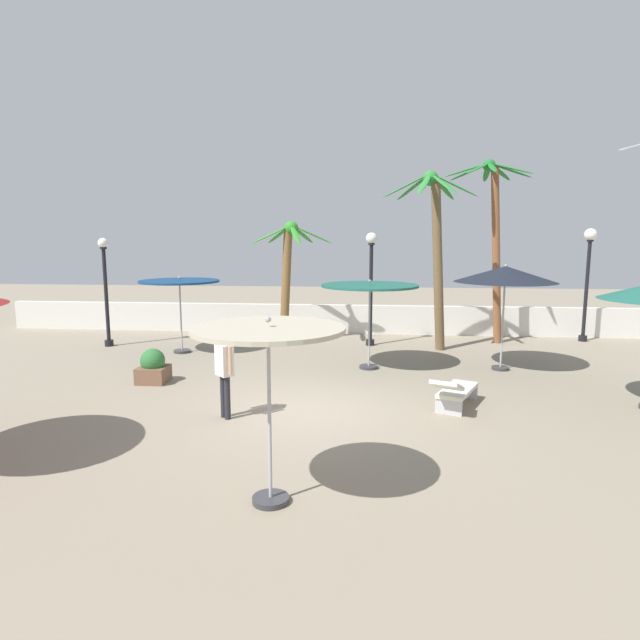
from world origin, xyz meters
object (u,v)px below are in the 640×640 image
at_px(patio_umbrella_3, 505,275).
at_px(palm_tree_1, 436,240).
at_px(lamp_post_0, 371,276).
at_px(planter, 153,367).
at_px(guest_0, 224,367).
at_px(palm_tree_2, 494,226).
at_px(palm_tree_0, 288,267).
at_px(lounge_chair_0, 455,390).
at_px(patio_umbrella_1, 370,290).
at_px(lamp_post_2, 106,284).
at_px(lamp_post_1, 588,267).
at_px(patio_umbrella_0, 180,286).
at_px(patio_umbrella_5, 269,345).

xyz_separation_m(patio_umbrella_3, palm_tree_1, (-1.55, 2.51, 0.90)).
bearing_deg(lamp_post_0, planter, -136.14).
bearing_deg(guest_0, patio_umbrella_3, 35.51).
distance_m(palm_tree_2, planter, 11.66).
xyz_separation_m(patio_umbrella_3, lamp_post_0, (-3.53, 3.00, -0.28)).
height_order(palm_tree_0, lounge_chair_0, palm_tree_0).
relative_size(patio_umbrella_1, palm_tree_0, 0.64).
relative_size(palm_tree_2, lamp_post_2, 1.72).
relative_size(palm_tree_0, lamp_post_0, 1.10).
height_order(patio_umbrella_3, guest_0, patio_umbrella_3).
bearing_deg(lamp_post_1, lamp_post_0, -169.12).
bearing_deg(lamp_post_2, lamp_post_0, 6.18).
height_order(lamp_post_1, planter, lamp_post_1).
distance_m(patio_umbrella_1, patio_umbrella_3, 3.60).
bearing_deg(palm_tree_0, palm_tree_1, -7.79).
xyz_separation_m(patio_umbrella_1, guest_0, (-2.81, -4.36, -1.10)).
bearing_deg(palm_tree_0, lamp_post_0, -3.16).
bearing_deg(lamp_post_1, guest_0, -138.64).
relative_size(patio_umbrella_1, lamp_post_2, 0.74).
relative_size(patio_umbrella_1, lounge_chair_0, 1.37).
relative_size(patio_umbrella_0, palm_tree_1, 0.43).
distance_m(palm_tree_0, guest_0, 7.86).
xyz_separation_m(patio_umbrella_3, palm_tree_2, (0.49, 3.85, 1.36)).
distance_m(palm_tree_1, lamp_post_2, 10.68).
height_order(palm_tree_2, lamp_post_0, palm_tree_2).
relative_size(patio_umbrella_5, guest_0, 1.48).
relative_size(palm_tree_1, guest_0, 3.24).
bearing_deg(guest_0, patio_umbrella_5, -65.25).
xyz_separation_m(patio_umbrella_1, patio_umbrella_5, (-1.29, -7.66, 0.03)).
distance_m(patio_umbrella_5, planter, 7.22).
bearing_deg(patio_umbrella_3, palm_tree_1, 121.76).
relative_size(palm_tree_0, lounge_chair_0, 2.15).
distance_m(palm_tree_1, lamp_post_0, 2.36).
bearing_deg(palm_tree_1, patio_umbrella_3, -58.24).
height_order(lamp_post_1, guest_0, lamp_post_1).
bearing_deg(guest_0, lamp_post_0, 69.34).
bearing_deg(lamp_post_0, palm_tree_1, -14.07).
height_order(guest_0, planter, guest_0).
xyz_separation_m(patio_umbrella_3, patio_umbrella_5, (-4.86, -7.85, -0.39)).
relative_size(palm_tree_2, guest_0, 3.52).
xyz_separation_m(patio_umbrella_0, lamp_post_0, (5.84, 1.68, 0.21)).
distance_m(patio_umbrella_0, patio_umbrella_5, 10.23).
relative_size(patio_umbrella_3, guest_0, 1.65).
relative_size(patio_umbrella_0, lamp_post_2, 0.68).
height_order(lamp_post_0, lounge_chair_0, lamp_post_0).
xyz_separation_m(lamp_post_1, planter, (-12.67, -6.54, -2.17)).
bearing_deg(planter, lamp_post_0, 43.86).
bearing_deg(lamp_post_2, palm_tree_1, 2.35).
bearing_deg(guest_0, palm_tree_1, 55.62).
bearing_deg(lamp_post_0, palm_tree_0, 176.84).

